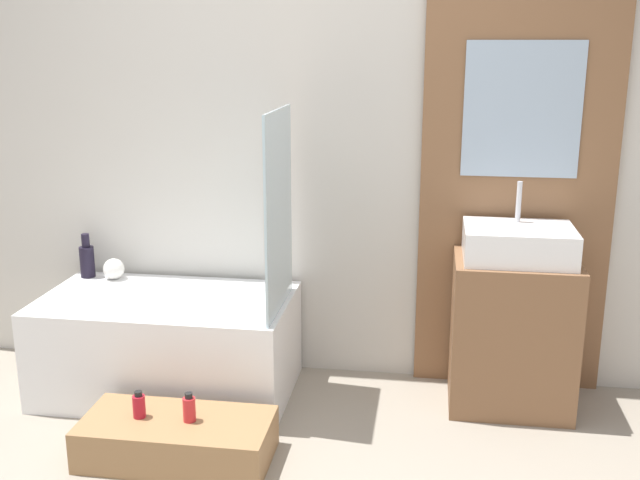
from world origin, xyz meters
The scene contains 11 objects.
wall_tiled_back centered at (0.00, 1.58, 1.30)m, with size 4.20×0.06×2.60m, color beige.
wall_wood_accent centered at (1.01, 1.53, 1.31)m, with size 0.92×0.04×2.60m.
bathtub centered at (-0.66, 1.18, 0.25)m, with size 1.22×0.70×0.49m.
glass_shower_screen centered at (-0.08, 1.13, 0.96)m, with size 0.01×0.55×0.92m, color silver.
wooden_step_bench centered at (-0.42, 0.58, 0.09)m, with size 0.79×0.38×0.18m, color #997047.
vanity_cabinet centered at (1.01, 1.29, 0.37)m, with size 0.57×0.44×0.73m, color brown.
sink centered at (1.01, 1.29, 0.81)m, with size 0.50×0.38×0.35m.
vase_tall_dark centered at (-1.19, 1.44, 0.59)m, with size 0.08×0.08×0.23m.
vase_round_light centered at (-1.03, 1.42, 0.55)m, with size 0.11×0.11×0.11m, color silver.
bottle_soap_primary centered at (-0.58, 0.58, 0.23)m, with size 0.05×0.05×0.12m.
bottle_soap_secondary centered at (-0.36, 0.58, 0.24)m, with size 0.05×0.05×0.13m.
Camera 1 is at (0.60, -2.12, 1.71)m, focal length 42.00 mm.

